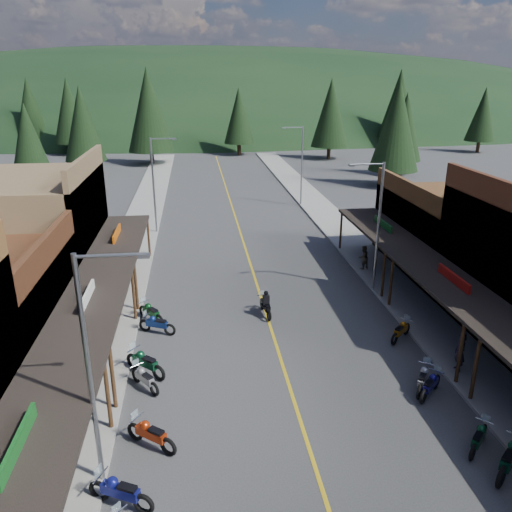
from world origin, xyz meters
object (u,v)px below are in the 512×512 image
object	(u,v)px
pine_1	(69,111)
streetlight_2	(377,222)
bike_west_9	(157,323)
shop_west_3	(32,233)
bike_east_5	(479,437)
streetlight_1	(155,181)
streetlight_0	(93,364)
pine_11	(397,126)
pine_2	(149,110)
pine_5	(399,103)
pine_3	(239,116)
pine_9	(405,127)
pine_8	(28,139)
bike_west_7	(145,378)
pine_4	(331,113)
bike_east_4	(510,456)
bike_west_8	(145,362)
bike_east_8	(401,330)
pedestrian_east_a	(460,352)
bike_west_10	(151,312)
pine_10	(82,124)
pedestrian_east_b	(363,257)
pine_7	(30,109)
bike_west_5	(120,491)
bike_east_7	(423,378)
bike_east_6	(431,384)
streetlight_3	(300,162)
rider_on_bike	(266,305)
bike_west_6	(151,433)
shop_east_3	(453,232)

from	to	relation	value
pine_1	streetlight_2	bearing A→B (deg)	-63.47
bike_west_9	shop_west_3	bearing A→B (deg)	72.14
bike_east_5	streetlight_1	bearing A→B (deg)	160.02
streetlight_0	pine_11	distance (m)	51.67
pine_2	pine_11	xyz separation A→B (m)	(30.00, -20.00, -0.80)
streetlight_2	pine_5	bearing A→B (deg)	67.09
pine_3	pine_9	bearing A→B (deg)	-46.40
pine_8	bike_west_7	bearing A→B (deg)	-68.81
pine_3	pine_11	bearing A→B (deg)	-60.26
pine_4	bike_east_4	world-z (taller)	pine_4
bike_east_5	bike_west_8	bearing A→B (deg)	-162.06
bike_east_8	pedestrian_east_a	size ratio (longest dim) A/B	1.07
bike_east_8	bike_west_10	bearing A→B (deg)	-147.92
pine_10	bike_east_4	distance (m)	62.55
streetlight_2	bike_west_7	distance (m)	16.30
streetlight_1	bike_west_8	xyz separation A→B (m)	(0.73, -21.78, -3.80)
pedestrian_east_b	pine_7	bearing A→B (deg)	-83.49
pine_5	pine_10	world-z (taller)	pine_5
shop_west_3	streetlight_1	size ratio (longest dim) A/B	1.36
streetlight_1	bike_east_5	xyz separation A→B (m)	(12.93, -28.09, -3.92)
bike_west_10	streetlight_1	bearing A→B (deg)	53.91
bike_west_5	bike_west_10	distance (m)	12.52
pine_5	bike_east_5	bearing A→B (deg)	-109.74
pine_9	bike_west_10	size ratio (longest dim) A/B	5.05
pine_2	pine_5	world-z (taller)	same
streetlight_2	pine_1	xyz separation A→B (m)	(-30.95, 62.00, 2.78)
bike_east_7	pedestrian_east_b	world-z (taller)	pedestrian_east_b
pine_4	bike_east_6	xyz separation A→B (m)	(-12.30, -62.83, -6.69)
pine_9	bike_west_7	xyz separation A→B (m)	(-30.15, -45.88, -5.82)
streetlight_0	pedestrian_east_a	size ratio (longest dim) A/B	4.41
streetlight_1	pine_1	xyz separation A→B (m)	(-17.05, 48.00, 2.78)
bike_west_10	pine_1	bearing A→B (deg)	67.10
streetlight_3	bike_east_7	distance (m)	32.64
pine_8	bike_east_5	size ratio (longest dim) A/B	5.32
rider_on_bike	bike_west_8	bearing A→B (deg)	-146.97
bike_east_7	pine_5	bearing A→B (deg)	103.50
streetlight_2	pedestrian_east_a	size ratio (longest dim) A/B	4.41
bike_east_6	pine_10	bearing A→B (deg)	161.16
pine_4	rider_on_bike	world-z (taller)	pine_4
pine_4	pedestrian_east_b	size ratio (longest dim) A/B	7.56
bike_west_6	bike_west_8	world-z (taller)	bike_west_8
bike_east_6	bike_east_8	world-z (taller)	bike_east_8
shop_west_3	bike_west_6	size ratio (longest dim) A/B	4.99
rider_on_bike	pedestrian_east_a	world-z (taller)	pedestrian_east_a
shop_east_3	bike_east_6	bearing A→B (deg)	-119.68
pine_10	pine_5	bearing A→B (deg)	22.93
streetlight_3	bike_west_9	xyz separation A→B (m)	(-12.89, -25.98, -3.88)
pine_1	bike_east_6	size ratio (longest dim) A/B	6.46
shop_west_3	pedestrian_east_a	world-z (taller)	shop_west_3
shop_west_3	pine_9	size ratio (longest dim) A/B	1.01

